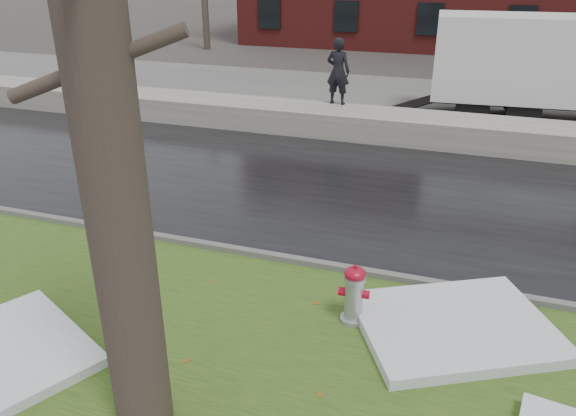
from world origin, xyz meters
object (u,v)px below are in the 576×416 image
(tree, at_px, (98,74))
(worker, at_px, (338,71))
(box_truck, at_px, (552,68))
(fire_hydrant, at_px, (354,292))

(tree, height_order, worker, tree)
(box_truck, distance_m, worker, 6.65)
(fire_hydrant, distance_m, worker, 10.07)
(worker, bearing_deg, tree, 99.42)
(tree, bearing_deg, box_truck, 71.14)
(box_truck, relative_size, worker, 5.01)
(box_truck, bearing_deg, worker, -159.62)
(tree, distance_m, box_truck, 16.04)
(fire_hydrant, height_order, tree, tree)
(tree, bearing_deg, worker, 94.23)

